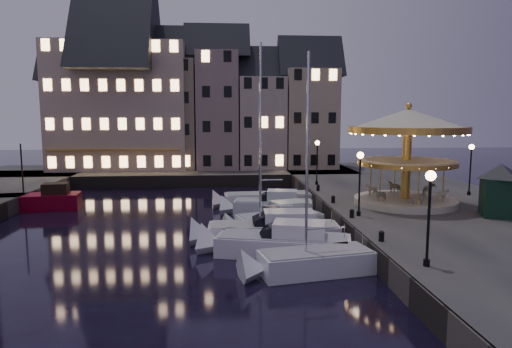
{
  "coord_description": "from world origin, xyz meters",
  "views": [
    {
      "loc": [
        -1.51,
        -27.49,
        7.77
      ],
      "look_at": [
        1.0,
        8.0,
        3.2
      ],
      "focal_mm": 32.0,
      "sensor_mm": 36.0,
      "label": 1
    }
  ],
  "objects": [
    {
      "name": "quaywall_e",
      "position": [
        6.0,
        6.0,
        0.65
      ],
      "size": [
        0.15,
        44.0,
        1.3
      ],
      "primitive_type": "cube",
      "color": "#47423A",
      "rests_on": "ground"
    },
    {
      "name": "townhouse_nc",
      "position": [
        -8.0,
        30.0,
        8.78
      ],
      "size": [
        6.82,
        8.0,
        14.8
      ],
      "color": "gray",
      "rests_on": "quay_north"
    },
    {
      "name": "bollard_a",
      "position": [
        6.6,
        -5.0,
        1.6
      ],
      "size": [
        0.3,
        0.3,
        0.57
      ],
      "color": "black",
      "rests_on": "quay_east"
    },
    {
      "name": "motorboat_c",
      "position": [
        1.1,
        -0.19,
        0.68
      ],
      "size": [
        9.09,
        2.66,
        12.07
      ],
      "color": "silver",
      "rests_on": "ground"
    },
    {
      "name": "townhouse_na",
      "position": [
        -19.5,
        30.0,
        7.78
      ],
      "size": [
        5.5,
        8.0,
        12.8
      ],
      "color": "gray",
      "rests_on": "quay_north"
    },
    {
      "name": "streetlamp_a",
      "position": [
        7.2,
        -9.0,
        4.02
      ],
      "size": [
        0.44,
        0.44,
        4.17
      ],
      "color": "black",
      "rests_on": "quay_east"
    },
    {
      "name": "motorboat_f",
      "position": [
        1.69,
        11.0,
        0.53
      ],
      "size": [
        8.57,
        2.74,
        11.35
      ],
      "color": "silver",
      "rests_on": "ground"
    },
    {
      "name": "townhouse_nd",
      "position": [
        -2.25,
        30.0,
        9.28
      ],
      "size": [
        5.5,
        8.0,
        15.8
      ],
      "color": "gray",
      "rests_on": "quay_north"
    },
    {
      "name": "ground",
      "position": [
        0.0,
        0.0,
        0.0
      ],
      "size": [
        160.0,
        160.0,
        0.0
      ],
      "primitive_type": "plane",
      "color": "black",
      "rests_on": "ground"
    },
    {
      "name": "red_fishing_boat",
      "position": [
        -16.84,
        10.88,
        0.69
      ],
      "size": [
        6.94,
        3.16,
        5.71
      ],
      "color": "maroon",
      "rests_on": "ground"
    },
    {
      "name": "townhouse_nf",
      "position": [
        9.25,
        30.0,
        8.28
      ],
      "size": [
        6.82,
        8.0,
        13.8
      ],
      "color": "tan",
      "rests_on": "quay_north"
    },
    {
      "name": "streetlamp_d",
      "position": [
        18.5,
        8.0,
        4.02
      ],
      "size": [
        0.44,
        0.44,
        4.17
      ],
      "color": "black",
      "rests_on": "quay_east"
    },
    {
      "name": "quay_north",
      "position": [
        -8.0,
        28.0,
        0.65
      ],
      "size": [
        44.0,
        12.0,
        1.3
      ],
      "primitive_type": "cube",
      "color": "#474442",
      "rests_on": "ground"
    },
    {
      "name": "streetlamp_b",
      "position": [
        7.2,
        1.0,
        4.02
      ],
      "size": [
        0.44,
        0.44,
        4.17
      ],
      "color": "black",
      "rests_on": "quay_east"
    },
    {
      "name": "hotel_corner",
      "position": [
        -14.0,
        30.0,
        9.78
      ],
      "size": [
        17.6,
        9.0,
        16.8
      ],
      "color": "beige",
      "rests_on": "quay_north"
    },
    {
      "name": "quaywall_n",
      "position": [
        -6.0,
        22.0,
        0.65
      ],
      "size": [
        48.0,
        0.15,
        1.3
      ],
      "primitive_type": "cube",
      "color": "#47423A",
      "rests_on": "ground"
    },
    {
      "name": "motorboat_b",
      "position": [
        1.36,
        -2.87,
        0.64
      ],
      "size": [
        8.5,
        4.35,
        2.15
      ],
      "color": "silver",
      "rests_on": "ground"
    },
    {
      "name": "motorboat_e",
      "position": [
        1.9,
        7.76,
        0.64
      ],
      "size": [
        7.23,
        3.08,
        2.15
      ],
      "color": "silver",
      "rests_on": "ground"
    },
    {
      "name": "townhouse_nb",
      "position": [
        -14.05,
        30.0,
        8.28
      ],
      "size": [
        6.16,
        8.0,
        13.8
      ],
      "color": "tan",
      "rests_on": "quay_north"
    },
    {
      "name": "carousel",
      "position": [
        11.73,
        4.57,
        6.16
      ],
      "size": [
        8.43,
        8.43,
        7.37
      ],
      "color": "beige",
      "rests_on": "quay_east"
    },
    {
      "name": "bollard_b",
      "position": [
        6.6,
        0.5,
        1.6
      ],
      "size": [
        0.3,
        0.3,
        0.57
      ],
      "color": "black",
      "rests_on": "quay_east"
    },
    {
      "name": "ticket_kiosk",
      "position": [
        16.18,
        0.23,
        3.61
      ],
      "size": [
        3.32,
        3.32,
        3.89
      ],
      "color": "black",
      "rests_on": "quay_east"
    },
    {
      "name": "quay_east",
      "position": [
        14.0,
        6.0,
        0.65
      ],
      "size": [
        16.0,
        56.0,
        1.3
      ],
      "primitive_type": "cube",
      "color": "#474442",
      "rests_on": "ground"
    },
    {
      "name": "motorboat_d",
      "position": [
        1.82,
        2.53,
        0.64
      ],
      "size": [
        6.81,
        4.13,
        2.15
      ],
      "color": "silver",
      "rests_on": "ground"
    },
    {
      "name": "bollard_d",
      "position": [
        6.6,
        11.0,
        1.6
      ],
      "size": [
        0.3,
        0.3,
        0.57
      ],
      "color": "black",
      "rests_on": "quay_east"
    },
    {
      "name": "motorboat_a",
      "position": [
        2.45,
        -6.03,
        0.54
      ],
      "size": [
        6.75,
        3.32,
        11.11
      ],
      "color": "white",
      "rests_on": "ground"
    },
    {
      "name": "townhouse_ne",
      "position": [
        3.2,
        30.0,
        7.78
      ],
      "size": [
        6.16,
        8.0,
        12.8
      ],
      "color": "#B39F90",
      "rests_on": "quay_north"
    },
    {
      "name": "bollard_c",
      "position": [
        6.6,
        5.5,
        1.6
      ],
      "size": [
        0.3,
        0.3,
        0.57
      ],
      "color": "black",
      "rests_on": "quay_east"
    },
    {
      "name": "streetlamp_c",
      "position": [
        7.2,
        14.5,
        4.02
      ],
      "size": [
        0.44,
        0.44,
        4.17
      ],
      "color": "black",
      "rests_on": "quay_east"
    }
  ]
}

